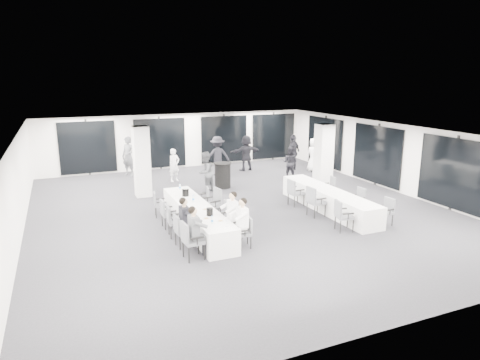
% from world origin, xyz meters
% --- Properties ---
extents(room, '(14.04, 16.04, 2.84)m').
position_xyz_m(room, '(0.89, 1.11, 1.39)').
color(room, '#26272C').
rests_on(room, ground).
extents(column_left, '(0.60, 0.60, 2.80)m').
position_xyz_m(column_left, '(-2.80, 3.20, 1.40)').
color(column_left, silver).
rests_on(column_left, floor).
extents(column_right, '(0.60, 0.60, 2.80)m').
position_xyz_m(column_right, '(4.20, 1.00, 1.40)').
color(column_right, silver).
rests_on(column_right, floor).
extents(banquet_table_main, '(0.90, 5.00, 0.75)m').
position_xyz_m(banquet_table_main, '(-1.98, -1.29, 0.38)').
color(banquet_table_main, silver).
rests_on(banquet_table_main, floor).
extents(banquet_table_side, '(0.90, 5.00, 0.75)m').
position_xyz_m(banquet_table_side, '(2.92, -1.27, 0.38)').
color(banquet_table_side, silver).
rests_on(banquet_table_side, floor).
extents(cocktail_table, '(0.78, 0.78, 1.08)m').
position_xyz_m(cocktail_table, '(0.59, 3.18, 0.55)').
color(cocktail_table, black).
rests_on(cocktail_table, floor).
extents(chair_main_left_near, '(0.55, 0.61, 1.02)m').
position_xyz_m(chair_main_left_near, '(-2.82, -3.43, 0.58)').
color(chair_main_left_near, '#54575C').
rests_on(chair_main_left_near, floor).
extents(chair_main_left_second, '(0.50, 0.55, 0.93)m').
position_xyz_m(chair_main_left_second, '(-2.81, -2.54, 0.53)').
color(chair_main_left_second, '#54575C').
rests_on(chair_main_left_second, floor).
extents(chair_main_left_mid, '(0.51, 0.56, 0.94)m').
position_xyz_m(chair_main_left_mid, '(-2.81, -1.65, 0.53)').
color(chair_main_left_mid, '#54575C').
rests_on(chair_main_left_mid, floor).
extents(chair_main_left_fourth, '(0.47, 0.53, 0.91)m').
position_xyz_m(chair_main_left_fourth, '(-2.81, -0.82, 0.52)').
color(chair_main_left_fourth, '#54575C').
rests_on(chair_main_left_fourth, floor).
extents(chair_main_left_far, '(0.50, 0.53, 0.86)m').
position_xyz_m(chair_main_left_far, '(-2.80, 0.38, 0.49)').
color(chair_main_left_far, '#54575C').
rests_on(chair_main_left_far, floor).
extents(chair_main_right_near, '(0.50, 0.53, 0.86)m').
position_xyz_m(chair_main_right_near, '(-1.15, -3.23, 0.49)').
color(chair_main_right_near, '#54575C').
rests_on(chair_main_right_near, floor).
extents(chair_main_right_second, '(0.55, 0.57, 0.90)m').
position_xyz_m(chair_main_right_second, '(-1.15, -2.48, 0.51)').
color(chair_main_right_second, '#54575C').
rests_on(chair_main_right_second, floor).
extents(chair_main_right_mid, '(0.44, 0.49, 0.86)m').
position_xyz_m(chair_main_right_mid, '(-1.15, -1.48, 0.49)').
color(chair_main_right_mid, '#54575C').
rests_on(chair_main_right_mid, floor).
extents(chair_main_right_fourth, '(0.60, 0.64, 1.04)m').
position_xyz_m(chair_main_right_fourth, '(-1.14, -0.55, 0.59)').
color(chair_main_right_fourth, '#54575C').
rests_on(chair_main_right_fourth, floor).
extents(chair_main_right_far, '(0.51, 0.54, 0.86)m').
position_xyz_m(chair_main_right_far, '(-1.16, 0.39, 0.49)').
color(chair_main_right_far, '#54575C').
rests_on(chair_main_right_far, floor).
extents(chair_side_left_near, '(0.59, 0.62, 0.98)m').
position_xyz_m(chair_side_left_near, '(2.09, -3.23, 0.56)').
color(chair_side_left_near, '#54575C').
rests_on(chair_side_left_near, floor).
extents(chair_side_left_mid, '(0.56, 0.61, 1.04)m').
position_xyz_m(chair_side_left_mid, '(2.08, -1.68, 0.59)').
color(chair_side_left_mid, '#54575C').
rests_on(chair_side_left_mid, floor).
extents(chair_side_left_far, '(0.53, 0.58, 0.98)m').
position_xyz_m(chair_side_left_far, '(2.09, -0.33, 0.56)').
color(chair_side_left_far, '#54575C').
rests_on(chair_side_left_far, floor).
extents(chair_side_right_near, '(0.48, 0.53, 0.89)m').
position_xyz_m(chair_side_right_near, '(3.75, -3.31, 0.51)').
color(chair_side_right_near, '#54575C').
rests_on(chair_side_right_near, floor).
extents(chair_side_right_mid, '(0.47, 0.52, 0.88)m').
position_xyz_m(chair_side_right_mid, '(3.75, -1.91, 0.50)').
color(chair_side_right_mid, '#54575C').
rests_on(chair_side_right_mid, floor).
extents(chair_side_right_far, '(0.54, 0.57, 0.91)m').
position_xyz_m(chair_side_right_far, '(3.75, -0.15, 0.52)').
color(chair_side_right_far, '#54575C').
rests_on(chair_side_right_far, floor).
extents(seated_guest_a, '(0.50, 0.38, 1.44)m').
position_xyz_m(seated_guest_a, '(-2.65, -3.42, 0.81)').
color(seated_guest_a, '#4F5256').
rests_on(seated_guest_a, floor).
extents(seated_guest_b, '(0.50, 0.38, 1.44)m').
position_xyz_m(seated_guest_b, '(-2.65, -2.53, 0.81)').
color(seated_guest_b, black).
rests_on(seated_guest_b, floor).
extents(seated_guest_c, '(0.50, 0.38, 1.44)m').
position_xyz_m(seated_guest_c, '(-1.31, -3.21, 0.81)').
color(seated_guest_c, white).
rests_on(seated_guest_c, floor).
extents(seated_guest_d, '(0.50, 0.38, 1.44)m').
position_xyz_m(seated_guest_d, '(-1.31, -2.50, 0.81)').
color(seated_guest_d, white).
rests_on(seated_guest_d, floor).
extents(standing_guest_a, '(0.76, 0.69, 1.70)m').
position_xyz_m(standing_guest_a, '(-1.02, 5.11, 0.85)').
color(standing_guest_a, white).
rests_on(standing_guest_a, floor).
extents(standing_guest_b, '(1.07, 1.03, 1.92)m').
position_xyz_m(standing_guest_b, '(-0.34, 2.72, 0.96)').
color(standing_guest_b, '#4F5256').
rests_on(standing_guest_b, floor).
extents(standing_guest_c, '(1.47, 0.89, 2.14)m').
position_xyz_m(standing_guest_c, '(1.21, 5.48, 1.07)').
color(standing_guest_c, black).
rests_on(standing_guest_c, floor).
extents(standing_guest_d, '(1.39, 1.18, 2.06)m').
position_xyz_m(standing_guest_d, '(5.14, 5.06, 1.03)').
color(standing_guest_d, black).
rests_on(standing_guest_d, floor).
extents(standing_guest_e, '(0.91, 1.08, 1.92)m').
position_xyz_m(standing_guest_e, '(5.93, 4.39, 0.96)').
color(standing_guest_e, white).
rests_on(standing_guest_e, floor).
extents(standing_guest_f, '(1.92, 0.89, 2.03)m').
position_xyz_m(standing_guest_f, '(2.92, 5.95, 1.02)').
color(standing_guest_f, black).
rests_on(standing_guest_f, floor).
extents(standing_guest_g, '(0.99, 1.00, 2.13)m').
position_xyz_m(standing_guest_g, '(-2.75, 7.09, 1.07)').
color(standing_guest_g, '#4F5256').
rests_on(standing_guest_g, floor).
extents(standing_guest_h, '(0.93, 0.96, 1.72)m').
position_xyz_m(standing_guest_h, '(4.08, 3.51, 0.86)').
color(standing_guest_h, black).
rests_on(standing_guest_h, floor).
extents(ice_bucket_near, '(0.19, 0.19, 0.22)m').
position_xyz_m(ice_bucket_near, '(-1.90, -2.34, 0.86)').
color(ice_bucket_near, black).
rests_on(ice_bucket_near, banquet_table_main).
extents(ice_bucket_far, '(0.23, 0.23, 0.26)m').
position_xyz_m(ice_bucket_far, '(-1.97, -0.04, 0.88)').
color(ice_bucket_far, black).
rests_on(ice_bucket_far, banquet_table_main).
extents(water_bottle_a, '(0.07, 0.07, 0.21)m').
position_xyz_m(water_bottle_a, '(-2.07, -3.02, 0.85)').
color(water_bottle_a, silver).
rests_on(water_bottle_a, banquet_table_main).
extents(water_bottle_b, '(0.07, 0.07, 0.22)m').
position_xyz_m(water_bottle_b, '(-1.93, -0.82, 0.86)').
color(water_bottle_b, silver).
rests_on(water_bottle_b, banquet_table_main).
extents(water_bottle_c, '(0.06, 0.06, 0.19)m').
position_xyz_m(water_bottle_c, '(-1.92, 0.85, 0.85)').
color(water_bottle_c, silver).
rests_on(water_bottle_c, banquet_table_main).
extents(plate_a, '(0.22, 0.22, 0.03)m').
position_xyz_m(plate_a, '(-2.09, -2.58, 0.76)').
color(plate_a, white).
rests_on(plate_a, banquet_table_main).
extents(plate_b, '(0.20, 0.20, 0.03)m').
position_xyz_m(plate_b, '(-1.79, -2.94, 0.76)').
color(plate_b, white).
rests_on(plate_b, banquet_table_main).
extents(plate_c, '(0.21, 0.21, 0.03)m').
position_xyz_m(plate_c, '(-1.85, -1.76, 0.76)').
color(plate_c, white).
rests_on(plate_c, banquet_table_main).
extents(wine_glass, '(0.08, 0.08, 0.21)m').
position_xyz_m(wine_glass, '(-1.78, -3.40, 0.91)').
color(wine_glass, silver).
rests_on(wine_glass, banquet_table_main).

